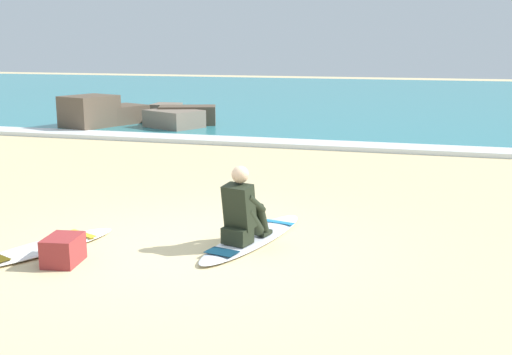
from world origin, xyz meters
name	(u,v)px	position (x,y,z in m)	size (l,w,h in m)	color
ground_plane	(192,249)	(0.00, 0.00, 0.00)	(80.00, 80.00, 0.00)	beige
sea	(371,98)	(0.00, 21.68, 0.05)	(80.00, 28.00, 0.10)	teal
breaking_foam	(314,145)	(0.00, 7.98, 0.06)	(80.00, 0.90, 0.11)	white
surfboard_main	(254,238)	(0.62, 0.54, 0.04)	(1.05, 2.43, 0.08)	silver
surfer_seated	(243,212)	(0.56, 0.27, 0.44)	(0.50, 0.76, 0.95)	black
surfboard_spare_near	(43,247)	(-1.72, -0.54, 0.04)	(1.25, 2.05, 0.08)	white
rock_outcrop_distant	(138,116)	(-5.59, 9.86, 0.37)	(4.18, 3.45, 0.99)	#756656
beach_bag	(63,250)	(-1.22, -0.87, 0.16)	(0.36, 0.48, 0.32)	maroon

